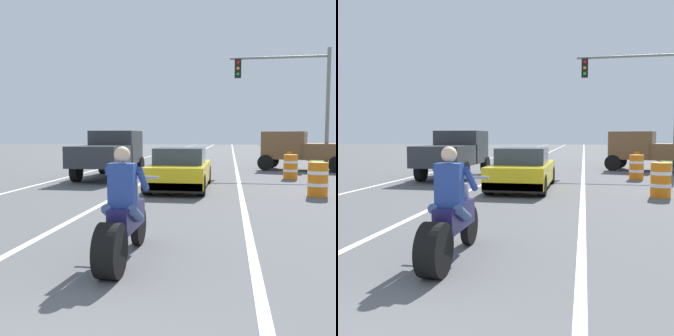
# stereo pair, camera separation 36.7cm
# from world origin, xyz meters

# --- Properties ---
(lane_stripe_left_solid) EXTENTS (0.14, 120.00, 0.01)m
(lane_stripe_left_solid) POSITION_xyz_m (-5.40, 20.00, 0.00)
(lane_stripe_left_solid) COLOR white
(lane_stripe_left_solid) RESTS_ON ground
(lane_stripe_right_solid) EXTENTS (0.14, 120.00, 0.01)m
(lane_stripe_right_solid) POSITION_xyz_m (1.80, 20.00, 0.00)
(lane_stripe_right_solid) COLOR white
(lane_stripe_right_solid) RESTS_ON ground
(lane_stripe_centre_dashed) EXTENTS (0.14, 120.00, 0.01)m
(lane_stripe_centre_dashed) POSITION_xyz_m (-1.80, 20.00, 0.00)
(lane_stripe_centre_dashed) COLOR white
(lane_stripe_centre_dashed) RESTS_ON ground
(motorcycle_with_rider) EXTENTS (0.70, 2.21, 1.62)m
(motorcycle_with_rider) POSITION_xyz_m (-0.00, 3.72, 0.59)
(motorcycle_with_rider) COLOR black
(motorcycle_with_rider) RESTS_ON ground
(sports_car_yellow) EXTENTS (1.84, 4.30, 1.37)m
(sports_car_yellow) POSITION_xyz_m (-0.17, 11.59, 0.63)
(sports_car_yellow) COLOR yellow
(sports_car_yellow) RESTS_ON ground
(pickup_truck_left_lane_dark_grey) EXTENTS (2.02, 4.80, 1.98)m
(pickup_truck_left_lane_dark_grey) POSITION_xyz_m (-3.53, 14.62, 1.11)
(pickup_truck_left_lane_dark_grey) COLOR #2D3035
(pickup_truck_left_lane_dark_grey) RESTS_ON ground
(pickup_truck_right_shoulder_brown) EXTENTS (5.14, 3.14, 1.98)m
(pickup_truck_right_shoulder_brown) POSITION_xyz_m (5.16, 19.63, 1.11)
(pickup_truck_right_shoulder_brown) COLOR brown
(pickup_truck_right_shoulder_brown) RESTS_ON ground
(traffic_light_mast_near) EXTENTS (4.82, 0.34, 6.00)m
(traffic_light_mast_near) POSITION_xyz_m (4.63, 18.92, 4.01)
(traffic_light_mast_near) COLOR gray
(traffic_light_mast_near) RESTS_ON ground
(construction_barrel_nearest) EXTENTS (0.58, 0.58, 1.00)m
(construction_barrel_nearest) POSITION_xyz_m (3.99, 10.51, 0.50)
(construction_barrel_nearest) COLOR orange
(construction_barrel_nearest) RESTS_ON ground
(construction_barrel_mid) EXTENTS (0.58, 0.58, 1.00)m
(construction_barrel_mid) POSITION_xyz_m (3.91, 15.26, 0.50)
(construction_barrel_mid) COLOR orange
(construction_barrel_mid) RESTS_ON ground
(construction_barrel_far) EXTENTS (0.58, 0.58, 1.00)m
(construction_barrel_far) POSITION_xyz_m (4.43, 19.10, 0.50)
(construction_barrel_far) COLOR orange
(construction_barrel_far) RESTS_ON ground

